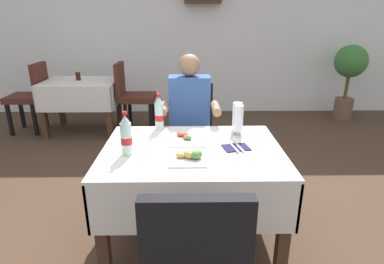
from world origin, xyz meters
TOP-DOWN VIEW (x-y plane):
  - ground_plane at (0.00, 0.00)m, footprint 11.00×11.00m
  - back_wall at (0.00, 3.52)m, footprint 11.00×0.12m
  - main_dining_table at (-0.02, 0.06)m, footprint 1.20×0.92m
  - chair_far_diner_seat at (-0.02, 0.91)m, footprint 0.44×0.50m
  - chair_near_camera_side at (-0.02, -0.79)m, footprint 0.44×0.50m
  - seated_diner_far at (-0.04, 0.80)m, footprint 0.50×0.46m
  - plate_near_camera at (-0.04, -0.12)m, footprint 0.23×0.23m
  - plate_far_diner at (-0.07, 0.21)m, footprint 0.26×0.26m
  - beer_glass_left at (0.32, 0.30)m, footprint 0.07×0.07m
  - beer_glass_middle at (0.32, 0.41)m, footprint 0.07×0.07m
  - cola_bottle_primary at (-0.44, -0.03)m, footprint 0.07×0.07m
  - cola_bottle_secondary at (-0.27, 0.46)m, footprint 0.07×0.07m
  - napkin_cutlery_set at (0.27, 0.06)m, footprint 0.19×0.20m
  - background_dining_table at (-1.53, 2.46)m, footprint 0.99×0.75m
  - background_chair_left at (-2.23, 2.46)m, footprint 0.50×0.44m
  - background_chair_right at (-0.82, 2.46)m, footprint 0.50×0.44m
  - background_table_tumbler at (-1.56, 2.50)m, footprint 0.06×0.06m
  - potted_plant_corner at (2.44, 2.99)m, footprint 0.49×0.49m

SIDE VIEW (x-z plane):
  - ground_plane at x=0.00m, z-range 0.00..0.00m
  - background_dining_table at x=-1.53m, z-range 0.18..0.91m
  - chair_far_diner_seat at x=-0.02m, z-range 0.07..1.04m
  - chair_near_camera_side at x=-0.02m, z-range 0.07..1.04m
  - background_chair_left at x=-2.23m, z-range 0.07..1.04m
  - background_chair_right at x=-0.82m, z-range 0.07..1.04m
  - main_dining_table at x=-0.02m, z-range 0.20..0.93m
  - seated_diner_far at x=-0.04m, z-range 0.08..1.34m
  - napkin_cutlery_set at x=0.27m, z-range 0.73..0.74m
  - plate_far_diner at x=-0.07m, z-range 0.72..0.76m
  - plate_near_camera at x=-0.04m, z-range 0.72..0.78m
  - potted_plant_corner at x=2.44m, z-range 0.19..1.36m
  - background_table_tumbler at x=-1.56m, z-range 0.73..0.84m
  - beer_glass_middle at x=0.32m, z-range 0.73..0.95m
  - beer_glass_left at x=0.32m, z-range 0.73..0.96m
  - cola_bottle_secondary at x=-0.27m, z-range 0.71..0.99m
  - cola_bottle_primary at x=-0.44m, z-range 0.71..0.99m
  - back_wall at x=0.00m, z-range 0.00..2.76m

